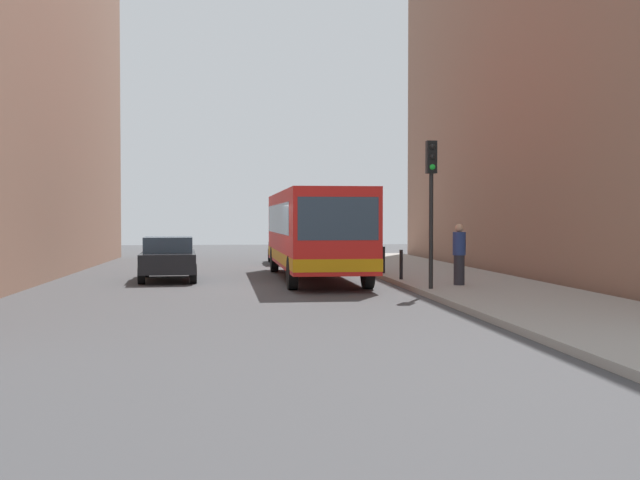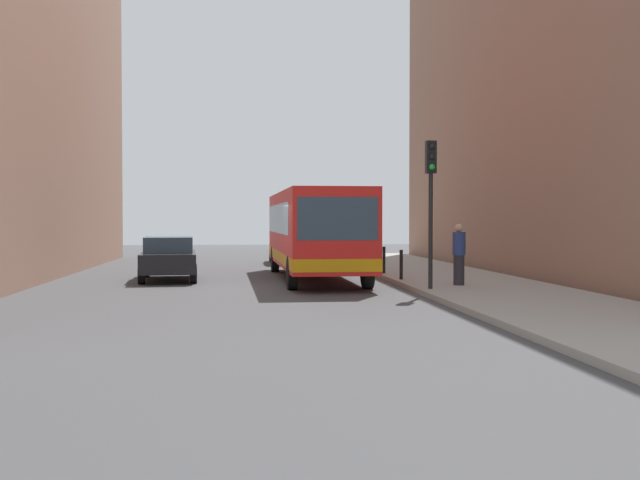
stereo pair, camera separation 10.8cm
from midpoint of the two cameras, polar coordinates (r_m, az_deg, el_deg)
name	(u,v)px [view 2 (the right image)]	position (r m, az deg, el deg)	size (l,w,h in m)	color
ground_plane	(296,288)	(23.80, -1.62, -3.49)	(80.00, 80.00, 0.00)	#424244
sidewalk	(469,283)	(24.81, 10.93, -3.14)	(4.40, 40.00, 0.15)	#9E9991
building_right	(598,64)	(31.23, 19.77, 11.99)	(7.00, 32.00, 15.60)	#936B56
bus	(314,229)	(27.05, -0.30, 0.77)	(2.68, 11.06, 3.00)	red
car_beside_bus	(169,257)	(27.09, -10.88, -1.24)	(2.08, 4.50, 1.48)	black
car_behind_bus	(290,247)	(36.85, -2.11, -0.49)	(1.88, 4.41, 1.48)	#A5A8AD
traffic_light	(431,186)	(21.84, 8.24, 3.93)	(0.28, 0.33, 4.10)	black
bollard_near	(401,265)	(25.15, 6.07, -1.80)	(0.11, 0.11, 0.95)	black
bollard_mid	(384,260)	(28.02, 4.81, -1.46)	(0.11, 0.11, 0.95)	black
bollard_far	(370,256)	(30.90, 3.77, -1.18)	(0.11, 0.11, 0.95)	black
pedestrian_near_signal	(459,254)	(23.22, 10.25, -1.04)	(0.38, 0.38, 1.80)	#26262D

